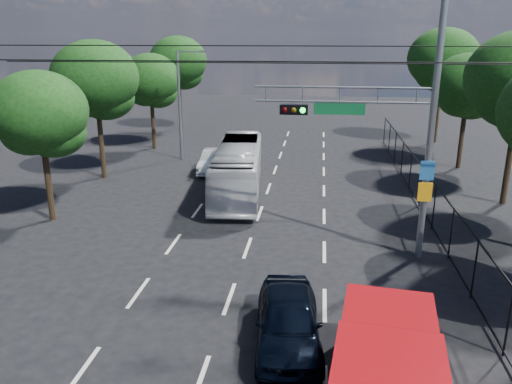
% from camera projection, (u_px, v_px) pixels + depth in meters
% --- Properties ---
extents(ground, '(120.00, 120.00, 0.00)m').
position_uv_depth(ground, '(200.00, 381.00, 12.03)').
color(ground, black).
rests_on(ground, ground).
extents(lane_markings, '(6.12, 38.00, 0.01)m').
position_uv_depth(lane_markings, '(264.00, 200.00, 25.27)').
color(lane_markings, beige).
rests_on(lane_markings, ground).
extents(signal_mast, '(6.43, 0.39, 9.50)m').
position_uv_depth(signal_mast, '(397.00, 117.00, 17.37)').
color(signal_mast, slate).
rests_on(signal_mast, ground).
extents(streetlight_left, '(2.09, 0.22, 7.08)m').
position_uv_depth(streetlight_left, '(182.00, 100.00, 32.43)').
color(streetlight_left, slate).
rests_on(streetlight_left, ground).
extents(utility_wires, '(22.00, 5.04, 0.74)m').
position_uv_depth(utility_wires, '(250.00, 57.00, 18.21)').
color(utility_wires, black).
rests_on(utility_wires, ground).
extents(fence_right, '(0.06, 34.03, 2.00)m').
position_uv_depth(fence_right, '(429.00, 198.00, 22.31)').
color(fence_right, black).
rests_on(fence_right, ground).
extents(tree_right_d, '(4.32, 4.32, 7.02)m').
position_uv_depth(tree_right_d, '(468.00, 90.00, 30.02)').
color(tree_right_d, black).
rests_on(tree_right_d, ground).
extents(tree_right_e, '(5.28, 5.28, 8.58)m').
position_uv_depth(tree_right_e, '(443.00, 64.00, 37.24)').
color(tree_right_e, black).
rests_on(tree_right_e, ground).
extents(tree_left_b, '(4.08, 4.08, 6.63)m').
position_uv_depth(tree_left_b, '(41.00, 119.00, 21.25)').
color(tree_left_b, black).
rests_on(tree_left_b, ground).
extents(tree_left_c, '(4.80, 4.80, 7.80)m').
position_uv_depth(tree_left_c, '(96.00, 84.00, 27.70)').
color(tree_left_c, black).
rests_on(tree_left_c, ground).
extents(tree_left_d, '(4.20, 4.20, 6.83)m').
position_uv_depth(tree_left_d, '(151.00, 83.00, 35.43)').
color(tree_left_d, black).
rests_on(tree_left_d, ground).
extents(tree_left_e, '(4.92, 4.92, 7.99)m').
position_uv_depth(tree_left_e, '(179.00, 65.00, 42.78)').
color(tree_left_e, black).
rests_on(tree_left_e, ground).
extents(red_pickup, '(2.82, 6.11, 2.20)m').
position_uv_depth(red_pickup, '(386.00, 378.00, 10.37)').
color(red_pickup, black).
rests_on(red_pickup, ground).
extents(navy_hatchback, '(2.10, 4.40, 1.45)m').
position_uv_depth(navy_hatchback, '(288.00, 321.00, 13.25)').
color(navy_hatchback, black).
rests_on(navy_hatchback, ground).
extents(white_bus, '(3.16, 9.74, 2.67)m').
position_uv_depth(white_bus, '(238.00, 169.00, 26.03)').
color(white_bus, silver).
rests_on(white_bus, ground).
extents(white_van, '(1.47, 4.08, 1.34)m').
position_uv_depth(white_van, '(215.00, 161.00, 30.38)').
color(white_van, silver).
rests_on(white_van, ground).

